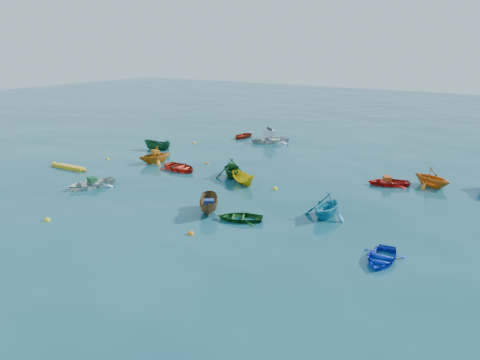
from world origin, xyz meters
The scene contains 30 objects.
ground centered at (0.00, 0.00, 0.00)m, with size 160.00×160.00×0.00m, color #093E45.
dinghy_white_near centered at (-8.84, -1.13, 0.00)m, with size 2.41×3.37×0.70m, color silver.
sampan_brown_mid centered at (1.43, -0.71, 0.00)m, with size 1.13×3.00×1.16m, color brown.
dinghy_blue_se centered at (12.30, -1.65, 0.00)m, with size 1.99×2.77×0.58m, color #102BC9.
dinghy_orange_w centered at (-9.70, 6.56, 0.00)m, with size 2.56×2.97×1.56m, color #C97013.
sampan_yellow_mid centered at (0.05, 5.37, 0.00)m, with size 0.98×2.61×1.01m, color gold.
dinghy_green_e centered at (3.72, -0.79, 0.00)m, with size 1.90×2.66×0.55m, color #114A15.
dinghy_cyan_se centered at (7.77, 2.46, 0.00)m, with size 2.57×2.98×1.57m, color teal.
dinghy_red_nw centered at (-6.33, 5.84, 0.00)m, with size 2.36×3.30×0.68m, color red.
dinghy_green_n centered at (-1.70, 6.46, 0.00)m, with size 2.57×2.98×1.57m, color #10451B.
dinghy_red_ne centered at (9.08, 10.95, 0.00)m, with size 2.12×2.96×0.61m, color red.
dinghy_red_far centered at (-9.20, 19.78, 0.00)m, with size 2.10×2.93×0.61m, color #9F220D.
dinghy_orange_far centered at (11.80, 12.26, 0.00)m, with size 2.49×2.89×1.52m, color orange.
sampan_green_far centered at (-12.96, 10.39, 0.00)m, with size 1.03×2.75×1.06m, color #0F431F.
kayak_yellow centered at (-14.24, 1.26, 0.00)m, with size 0.54×3.68×0.37m, color yellow, non-canonical shape.
motorboat_white centered at (-5.63, 19.35, 0.00)m, with size 2.89×4.04×1.44m, color silver.
tarp_green_a centered at (-8.81, -1.03, 0.51)m, with size 0.68×0.52×0.33m, color #134F29.
tarp_blue_a centered at (1.51, -0.84, 0.73)m, with size 0.60×0.46×0.29m, color navy.
tarp_orange_a centered at (-9.68, 6.61, 0.95)m, with size 0.69×0.52×0.34m, color #BF6713.
tarp_green_b centered at (-1.77, 6.54, 0.92)m, with size 0.57×0.43×0.28m, color #114414.
tarp_orange_b centered at (8.99, 10.91, 0.48)m, with size 0.70×0.53×0.34m, color #B14012.
buoy_ye_a centered at (-5.75, -7.00, 0.00)m, with size 0.38×0.38×0.38m, color yellow.
buoy_or_b centered at (2.60, -4.03, 0.00)m, with size 0.38×0.38×0.38m, color orange.
buoy_ye_b centered at (-14.07, 5.12, 0.00)m, with size 0.33×0.33×0.33m, color gold.
buoy_or_c centered at (-5.78, 8.74, 0.00)m, with size 0.31×0.31×0.31m, color orange.
buoy_ye_c centered at (2.63, 5.53, 0.00)m, with size 0.37×0.37×0.37m, color yellow.
buoy_or_d centered at (11.32, 12.53, 0.00)m, with size 0.38×0.38×0.38m, color #D2580B.
buoy_ye_d centered at (-11.75, 14.63, 0.00)m, with size 0.35×0.35×0.35m, color yellow.
buoy_or_e centered at (8.07, 10.56, 0.00)m, with size 0.37×0.37×0.37m, color orange.
buoy_ye_e centered at (12.54, 13.25, 0.00)m, with size 0.30×0.30×0.30m, color gold.
Camera 1 is at (17.60, -22.40, 10.12)m, focal length 35.00 mm.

